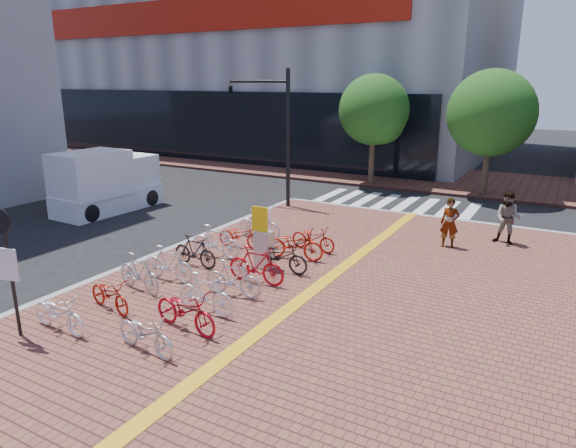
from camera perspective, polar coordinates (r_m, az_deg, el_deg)
The scene contains 28 objects.
ground at distance 13.56m, azimuth -9.46°, elevation -9.63°, with size 120.00×120.00×0.00m, color black.
kerb_north at distance 22.71m, azimuth 16.11°, elevation 0.61°, with size 14.00×0.25×0.15m, color gray.
far_sidewalk at distance 31.95m, azimuth 14.74°, elevation 4.97°, with size 70.00×8.00×0.15m, color brown.
crosswalk at distance 25.24m, azimuth 11.67°, elevation 2.23°, with size 7.50×4.00×0.01m.
street_trees at distance 27.10m, azimuth 23.84°, elevation 10.92°, with size 16.20×4.60×6.35m.
bike_0 at distance 13.06m, azimuth -24.10°, elevation -8.97°, with size 0.61×1.74×0.92m, color white.
bike_1 at distance 13.73m, azimuth -19.21°, elevation -7.40°, with size 0.56×1.61×0.85m, color #A2180B.
bike_2 at distance 14.64m, azimuth -16.24°, elevation -5.25°, with size 0.49×1.75×1.05m, color #B5B5BA.
bike_3 at distance 15.16m, azimuth -13.14°, elevation -4.33°, with size 0.49×1.73×1.04m, color silver.
bike_4 at distance 16.15m, azimuth -10.31°, elevation -2.99°, with size 0.47×1.65×0.99m, color black.
bike_5 at distance 16.86m, azimuth -8.04°, elevation -1.93°, with size 0.51×1.79×1.08m, color white.
bike_6 at distance 17.77m, azimuth -5.33°, elevation -1.25°, with size 0.59×1.68×0.88m, color #B7130D.
bike_7 at distance 18.66m, azimuth -3.21°, elevation -0.06°, with size 0.51×1.79×1.08m, color white.
bike_8 at distance 11.50m, azimuth -15.54°, elevation -11.58°, with size 0.59×1.70×0.89m, color silver.
bike_9 at distance 12.20m, azimuth -11.32°, elevation -9.37°, with size 0.66×1.89×1.00m, color #A50B19.
bike_10 at distance 12.94m, azimuth -9.20°, elevation -7.66°, with size 0.49×1.73×1.04m, color white.
bike_11 at distance 13.83m, azimuth -6.12°, elevation -6.05°, with size 0.47×1.66×1.00m, color silver.
bike_12 at distance 14.62m, azimuth -3.57°, elevation -4.59°, with size 0.51×1.80×1.08m, color #B40C19.
bike_13 at distance 15.50m, azimuth -0.86°, elevation -3.58°, with size 0.65×1.85×0.97m, color black.
bike_14 at distance 16.53m, azimuth 0.73°, elevation -2.25°, with size 0.67×1.93×1.01m, color #B2190C.
bike_15 at distance 17.40m, azimuth 2.82°, elevation -1.56°, with size 0.59×1.69×0.89m, color #9E150B.
pedestrian_a at distance 18.52m, azimuth 17.53°, elevation 0.12°, with size 0.63×0.41×1.72m, color gray.
pedestrian_b at distance 19.58m, azimuth 23.26°, elevation 0.62°, with size 0.91×0.71×1.87m, color #4D5561.
utility_box at distance 15.79m, azimuth -2.65°, elevation -2.83°, with size 0.54×0.39×1.18m, color #BCBBC0.
yellow_sign at distance 15.55m, azimuth -3.11°, elevation -0.20°, with size 0.53×0.13×1.95m.
notice_sign at distance 12.74m, azimuth -28.76°, elevation -3.26°, with size 0.55×0.19×2.99m.
traffic_light_pole at distance 23.76m, azimuth -3.03°, elevation 12.34°, with size 3.28×1.26×6.10m.
box_truck at distance 24.50m, azimuth -19.65°, elevation 4.34°, with size 2.24×4.87×2.77m.
Camera 1 is at (7.84, -9.45, 5.76)m, focal length 32.00 mm.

